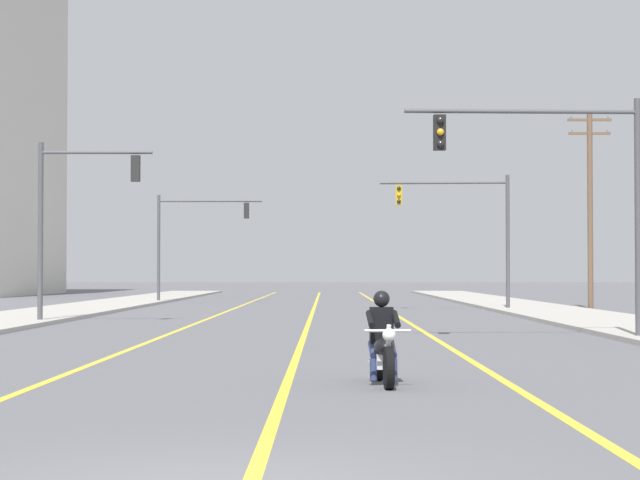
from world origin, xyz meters
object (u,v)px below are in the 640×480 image
(motorcycle_with_rider, at_px, (383,347))
(traffic_signal_near_left, at_px, (72,205))
(traffic_signal_near_right, at_px, (569,177))
(traffic_signal_mid_right, at_px, (469,220))
(traffic_signal_mid_left, at_px, (190,230))
(utility_pole_right_far, at_px, (590,203))

(motorcycle_with_rider, height_order, traffic_signal_near_left, traffic_signal_near_left)
(traffic_signal_near_right, distance_m, traffic_signal_mid_right, 24.29)
(traffic_signal_mid_left, height_order, utility_pole_right_far, utility_pole_right_far)
(traffic_signal_mid_left, xyz_separation_m, utility_pole_right_far, (20.43, -11.96, 0.89))
(traffic_signal_mid_right, xyz_separation_m, utility_pole_right_far, (5.99, 2.17, 0.90))
(traffic_signal_mid_left, bearing_deg, traffic_signal_near_left, -91.65)
(motorcycle_with_rider, xyz_separation_m, traffic_signal_mid_left, (-8.78, 50.24, 3.58))
(traffic_signal_near_left, bearing_deg, utility_pole_right_far, 37.14)
(motorcycle_with_rider, xyz_separation_m, traffic_signal_near_right, (5.30, 11.82, 3.58))
(traffic_signal_near_right, distance_m, traffic_signal_mid_left, 40.92)
(traffic_signal_near_left, distance_m, utility_pole_right_far, 26.66)
(utility_pole_right_far, bearing_deg, traffic_signal_near_right, -103.50)
(traffic_signal_near_right, xyz_separation_m, traffic_signal_mid_right, (0.36, 24.29, -0.01))
(traffic_signal_near_right, relative_size, traffic_signal_mid_right, 1.00)
(traffic_signal_mid_right, relative_size, utility_pole_right_far, 0.66)
(motorcycle_with_rider, relative_size, traffic_signal_mid_left, 0.35)
(motorcycle_with_rider, bearing_deg, traffic_signal_mid_right, 81.10)
(utility_pole_right_far, bearing_deg, traffic_signal_mid_right, -160.11)
(traffic_signal_near_right, height_order, traffic_signal_near_left, same)
(traffic_signal_mid_left, bearing_deg, motorcycle_with_rider, -80.08)
(motorcycle_with_rider, relative_size, traffic_signal_near_right, 0.35)
(motorcycle_with_rider, height_order, traffic_signal_mid_right, traffic_signal_mid_right)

